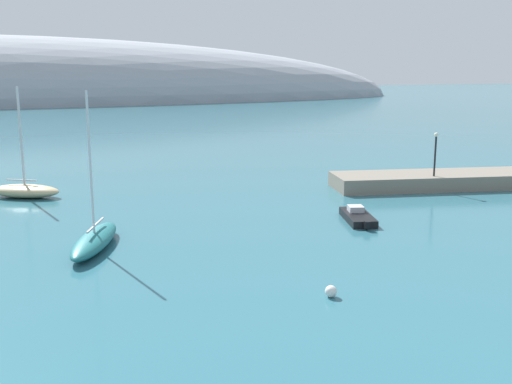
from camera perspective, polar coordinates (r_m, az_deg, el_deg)
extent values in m
cube|color=gray|center=(55.51, 17.90, 1.12)|extent=(21.27, 9.65, 1.26)
ellipsoid|color=#1E6B70|center=(36.11, -15.06, -4.47)|extent=(4.50, 7.54, 0.97)
cylinder|color=silver|center=(35.15, -15.45, 2.66)|extent=(0.14, 0.14, 8.10)
cube|color=silver|center=(36.21, -14.99, -3.05)|extent=(1.41, 3.13, 0.10)
ellipsoid|color=#C6B284|center=(52.00, -21.05, 0.09)|extent=(6.19, 5.10, 1.06)
cylinder|color=silver|center=(51.35, -21.42, 4.94)|extent=(0.19, 0.19, 7.80)
cube|color=silver|center=(51.97, -21.37, 1.05)|extent=(2.27, 1.46, 0.10)
cube|color=black|center=(41.74, 9.63, -2.38)|extent=(2.92, 4.68, 0.51)
cube|color=black|center=(39.43, 10.49, -3.06)|extent=(0.48, 0.53, 0.46)
cube|color=#B2B7C1|center=(42.26, 9.44, -1.57)|extent=(1.27, 1.31, 0.40)
sphere|color=silver|center=(28.04, 7.13, -9.33)|extent=(0.55, 0.55, 0.55)
cylinder|color=black|center=(52.97, 16.62, 3.24)|extent=(0.16, 0.16, 3.36)
sphere|color=#EAEACC|center=(52.74, 16.74, 5.24)|extent=(0.36, 0.36, 0.36)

